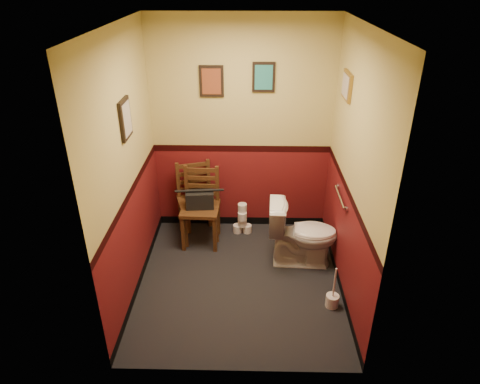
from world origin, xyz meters
name	(u,v)px	position (x,y,z in m)	size (l,w,h in m)	color
floor	(240,281)	(0.00, 0.00, 0.00)	(2.20, 2.40, 0.00)	black
ceiling	(239,25)	(0.00, 0.00, 2.70)	(2.20, 2.40, 0.00)	silver
wall_back	(242,130)	(0.00, 1.20, 1.35)	(2.20, 2.70, 0.00)	maroon
wall_front	(236,243)	(0.00, -1.20, 1.35)	(2.20, 2.70, 0.00)	maroon
wall_left	(127,171)	(-1.10, 0.00, 1.35)	(2.40, 2.70, 0.00)	maroon
wall_right	(353,173)	(1.10, 0.00, 1.35)	(2.40, 2.70, 0.00)	maroon
grab_bar	(340,197)	(1.07, 0.25, 0.95)	(0.05, 0.56, 0.06)	silver
framed_print_back_a	(211,81)	(-0.35, 1.18, 1.95)	(0.28, 0.04, 0.36)	black
framed_print_back_b	(264,77)	(0.25, 1.18, 2.00)	(0.26, 0.04, 0.34)	black
framed_print_left	(126,119)	(-1.08, 0.10, 1.85)	(0.04, 0.30, 0.38)	black
framed_print_right	(347,86)	(1.08, 0.60, 2.05)	(0.04, 0.34, 0.28)	olive
toilet	(303,234)	(0.72, 0.38, 0.39)	(0.45, 0.80, 0.78)	white
toilet_brush	(332,300)	(0.97, -0.37, 0.08)	(0.14, 0.14, 0.49)	silver
chair_left	(197,201)	(-0.57, 0.94, 0.49)	(0.57, 0.57, 0.98)	#4F2F17
chair_right	(201,207)	(-0.50, 0.81, 0.49)	(0.47, 0.47, 0.97)	#4F2F17
handbag	(200,200)	(-0.50, 0.77, 0.61)	(0.35, 0.20, 0.24)	black
tp_stack	(242,221)	(0.01, 0.99, 0.18)	(0.24, 0.15, 0.42)	silver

